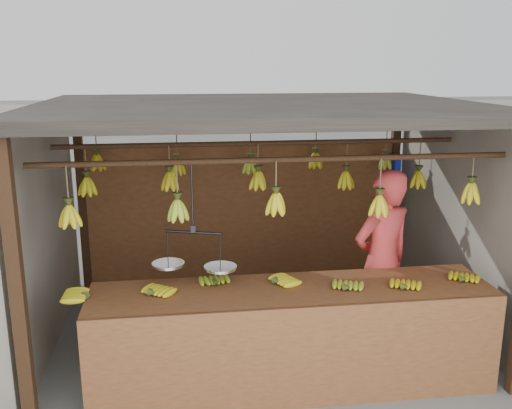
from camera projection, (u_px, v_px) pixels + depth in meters
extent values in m
plane|color=#5B5B57|center=(260.00, 328.00, 6.13)|extent=(80.00, 80.00, 0.00)
cube|color=black|center=(18.00, 293.00, 4.14)|extent=(0.10, 0.10, 2.30)
cube|color=black|center=(82.00, 198.00, 7.02)|extent=(0.10, 0.10, 2.30)
cube|color=black|center=(393.00, 189.00, 7.55)|extent=(0.10, 0.10, 2.30)
cube|color=black|center=(260.00, 108.00, 5.56)|extent=(4.30, 3.30, 0.10)
cylinder|color=black|center=(278.00, 160.00, 4.68)|extent=(4.00, 0.05, 0.05)
cylinder|color=black|center=(260.00, 143.00, 5.64)|extent=(4.00, 0.05, 0.05)
cylinder|color=black|center=(248.00, 131.00, 6.60)|extent=(4.00, 0.05, 0.05)
cube|color=brown|center=(243.00, 212.00, 7.35)|extent=(4.00, 0.06, 1.80)
cube|color=brown|center=(293.00, 293.00, 4.88)|extent=(3.45, 0.77, 0.08)
cube|color=brown|center=(301.00, 359.00, 4.61)|extent=(3.45, 0.04, 0.90)
cube|color=black|center=(96.00, 374.00, 4.45)|extent=(0.07, 0.07, 0.82)
cube|color=black|center=(486.00, 347.00, 4.88)|extent=(0.07, 0.07, 0.82)
cube|color=black|center=(106.00, 335.00, 5.09)|extent=(0.07, 0.07, 0.82)
cube|color=black|center=(450.00, 314.00, 5.52)|extent=(0.07, 0.07, 0.82)
ellipsoid|color=gold|center=(86.00, 295.00, 4.66)|extent=(0.24, 0.19, 0.06)
ellipsoid|color=gold|center=(152.00, 294.00, 4.68)|extent=(0.29, 0.30, 0.06)
ellipsoid|color=#92A523|center=(216.00, 283.00, 4.90)|extent=(0.21, 0.26, 0.06)
ellipsoid|color=gold|center=(277.00, 282.00, 4.93)|extent=(0.30, 0.27, 0.06)
ellipsoid|color=#92A523|center=(347.00, 289.00, 4.79)|extent=(0.25, 0.29, 0.06)
ellipsoid|color=gold|center=(405.00, 288.00, 4.81)|extent=(0.27, 0.29, 0.06)
ellipsoid|color=gold|center=(464.00, 280.00, 4.97)|extent=(0.28, 0.30, 0.06)
ellipsoid|color=gold|center=(70.00, 216.00, 4.51)|extent=(0.16, 0.16, 0.28)
ellipsoid|color=#92A523|center=(178.00, 210.00, 4.69)|extent=(0.16, 0.16, 0.28)
ellipsoid|color=gold|center=(276.00, 204.00, 4.72)|extent=(0.16, 0.16, 0.28)
ellipsoid|color=gold|center=(379.00, 206.00, 4.87)|extent=(0.16, 0.16, 0.28)
ellipsoid|color=gold|center=(471.00, 193.00, 5.04)|extent=(0.16, 0.16, 0.28)
ellipsoid|color=gold|center=(87.00, 186.00, 5.50)|extent=(0.16, 0.16, 0.28)
ellipsoid|color=gold|center=(170.00, 181.00, 5.56)|extent=(0.16, 0.16, 0.28)
ellipsoid|color=gold|center=(258.00, 181.00, 5.69)|extent=(0.16, 0.16, 0.28)
ellipsoid|color=gold|center=(346.00, 180.00, 5.88)|extent=(0.16, 0.16, 0.28)
ellipsoid|color=gold|center=(418.00, 180.00, 6.01)|extent=(0.16, 0.16, 0.28)
ellipsoid|color=gold|center=(97.00, 162.00, 6.45)|extent=(0.16, 0.16, 0.28)
ellipsoid|color=gold|center=(178.00, 167.00, 6.55)|extent=(0.16, 0.16, 0.28)
ellipsoid|color=#92A523|center=(251.00, 166.00, 6.66)|extent=(0.16, 0.16, 0.28)
ellipsoid|color=gold|center=(316.00, 161.00, 6.76)|extent=(0.16, 0.16, 0.28)
ellipsoid|color=#92A523|center=(385.00, 162.00, 6.94)|extent=(0.16, 0.16, 0.28)
cylinder|color=black|center=(192.00, 198.00, 4.66)|extent=(0.02, 0.02, 0.59)
cylinder|color=black|center=(193.00, 232.00, 4.73)|extent=(0.48, 0.18, 0.02)
cylinder|color=silver|center=(168.00, 265.00, 4.84)|extent=(0.27, 0.27, 0.02)
cylinder|color=silver|center=(220.00, 268.00, 4.76)|extent=(0.27, 0.27, 0.02)
imported|color=#BF3333|center=(382.00, 262.00, 5.47)|extent=(0.78, 0.66, 1.82)
cube|color=#1426BF|center=(394.00, 168.00, 7.33)|extent=(0.08, 0.26, 0.34)
cube|color=yellow|center=(393.00, 194.00, 7.41)|extent=(0.08, 0.26, 0.34)
cube|color=#199926|center=(391.00, 215.00, 7.48)|extent=(0.08, 0.26, 0.34)
cube|color=red|center=(390.00, 238.00, 7.56)|extent=(0.08, 0.26, 0.34)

